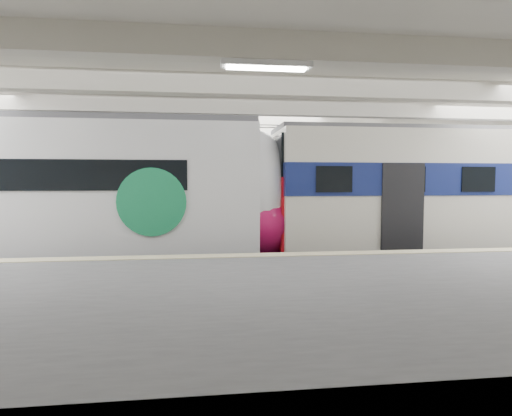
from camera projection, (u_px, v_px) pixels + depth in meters
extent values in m
cube|color=black|center=(238.00, 274.00, 13.72)|extent=(36.00, 24.00, 0.10)
cube|color=silver|center=(238.00, 97.00, 13.38)|extent=(36.00, 24.00, 0.20)
cube|color=beige|center=(222.00, 184.00, 23.45)|extent=(30.00, 0.10, 5.50)
cube|color=beige|center=(336.00, 200.00, 3.65)|extent=(30.00, 0.10, 5.50)
cube|color=#525254|center=(270.00, 321.00, 7.25)|extent=(30.00, 7.00, 1.10)
cube|color=beige|center=(249.00, 255.00, 10.43)|extent=(30.00, 0.50, 0.02)
cube|color=beige|center=(152.00, 186.00, 16.14)|extent=(0.50, 0.50, 5.50)
cube|color=beige|center=(356.00, 185.00, 17.15)|extent=(0.50, 0.50, 5.50)
cube|color=beige|center=(238.00, 107.00, 13.39)|extent=(30.00, 18.00, 0.50)
cube|color=#59544C|center=(238.00, 270.00, 13.71)|extent=(30.00, 1.52, 0.16)
cube|color=#59544C|center=(228.00, 245.00, 19.16)|extent=(30.00, 1.52, 0.16)
cylinder|color=black|center=(238.00, 124.00, 13.43)|extent=(30.00, 0.03, 0.03)
cylinder|color=black|center=(227.00, 141.00, 18.87)|extent=(30.00, 0.03, 0.03)
cube|color=white|center=(244.00, 106.00, 11.43)|extent=(26.00, 8.40, 0.12)
cube|color=white|center=(27.00, 194.00, 12.76)|extent=(13.66, 3.05, 4.10)
ellipsoid|color=white|center=(253.00, 193.00, 13.62)|extent=(2.42, 2.99, 4.02)
ellipsoid|color=#B10E4A|center=(257.00, 221.00, 13.69)|extent=(2.56, 3.05, 2.46)
cylinder|color=#198952|center=(152.00, 202.00, 11.72)|extent=(1.89, 0.06, 1.89)
cube|color=#4C4C51|center=(24.00, 121.00, 12.63)|extent=(13.66, 2.50, 0.20)
cube|color=black|center=(29.00, 266.00, 12.90)|extent=(13.66, 2.13, 0.70)
cube|color=beige|center=(479.00, 194.00, 14.61)|extent=(14.03, 3.08, 3.99)
cube|color=navy|center=(479.00, 180.00, 14.58)|extent=(14.07, 3.14, 0.97)
cube|color=red|center=(275.00, 212.00, 13.75)|extent=(0.08, 2.61, 2.20)
cube|color=black|center=(275.00, 159.00, 13.65)|extent=(0.08, 2.46, 1.44)
cube|color=#4C4C51|center=(481.00, 132.00, 14.48)|extent=(14.03, 2.40, 0.16)
cube|color=black|center=(477.00, 256.00, 14.74)|extent=(14.03, 2.15, 0.70)
cube|color=white|center=(89.00, 194.00, 18.27)|extent=(13.98, 2.82, 3.79)
cube|color=#198952|center=(89.00, 182.00, 18.24)|extent=(14.02, 2.88, 0.80)
cube|color=#4C4C51|center=(88.00, 147.00, 18.15)|extent=(13.98, 2.32, 0.16)
cube|color=black|center=(91.00, 242.00, 18.40)|extent=(13.98, 2.52, 0.60)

